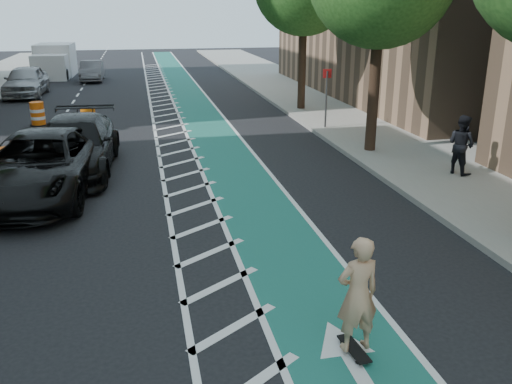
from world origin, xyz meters
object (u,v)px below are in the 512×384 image
object	(u,v)px
suv_near	(40,165)
barrel_a	(10,166)
suv_far	(75,146)
skateboarder	(358,294)

from	to	relation	value
suv_near	barrel_a	xyz separation A→B (m)	(-1.04, 1.33, -0.35)
barrel_a	suv_far	bearing A→B (deg)	23.78
suv_far	barrel_a	world-z (taller)	suv_far
suv_far	skateboarder	bearing A→B (deg)	-61.92
suv_near	barrel_a	size ratio (longest dim) A/B	5.88
skateboarder	suv_near	world-z (taller)	skateboarder
suv_near	barrel_a	world-z (taller)	suv_near
skateboarder	suv_near	distance (m)	10.01
suv_far	suv_near	bearing A→B (deg)	-104.66
suv_near	suv_far	xyz separation A→B (m)	(0.68, 2.09, -0.01)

